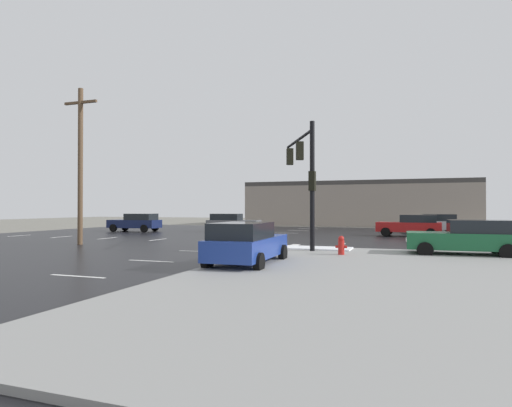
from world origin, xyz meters
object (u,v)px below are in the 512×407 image
(sedan_grey, at_px, (232,222))
(sedan_red, at_px, (411,225))
(sedan_blue, at_px, (246,243))
(sedan_navy, at_px, (136,222))
(fire_hydrant, at_px, (341,245))
(utility_pole_mid, at_px, (80,163))
(traffic_signal_mast, at_px, (304,167))
(sedan_green, at_px, (467,237))
(sedan_silver, at_px, (432,223))

(sedan_grey, height_order, sedan_red, same)
(sedan_grey, distance_m, sedan_blue, 22.11)
(sedan_navy, bearing_deg, fire_hydrant, 142.34)
(utility_pole_mid, bearing_deg, sedan_grey, 77.73)
(traffic_signal_mast, relative_size, utility_pole_mid, 0.67)
(sedan_red, bearing_deg, sedan_grey, 0.33)
(fire_hydrant, height_order, sedan_navy, sedan_navy)
(sedan_red, xyz_separation_m, sedan_navy, (-22.83, -1.29, 0.00))
(sedan_green, bearing_deg, sedan_navy, -26.47)
(sedan_grey, xyz_separation_m, utility_pole_mid, (-3.21, -14.75, 3.83))
(utility_pole_mid, bearing_deg, sedan_silver, 42.81)
(sedan_green, distance_m, utility_pole_mid, 20.36)
(traffic_signal_mast, height_order, sedan_blue, traffic_signal_mast)
(fire_hydrant, height_order, sedan_grey, sedan_grey)
(sedan_blue, bearing_deg, sedan_green, -54.50)
(traffic_signal_mast, relative_size, sedan_navy, 1.29)
(sedan_green, height_order, sedan_red, same)
(sedan_red, relative_size, sedan_navy, 1.01)
(sedan_blue, bearing_deg, sedan_navy, 42.20)
(fire_hydrant, relative_size, sedan_silver, 0.17)
(fire_hydrant, bearing_deg, sedan_silver, 76.99)
(utility_pole_mid, bearing_deg, fire_hydrant, -5.72)
(sedan_navy, bearing_deg, sedan_green, 151.60)
(sedan_green, bearing_deg, utility_pole_mid, 0.58)
(sedan_grey, bearing_deg, fire_hydrant, -58.25)
(sedan_grey, xyz_separation_m, sedan_red, (14.62, -0.94, 0.00))
(sedan_silver, bearing_deg, sedan_red, 67.58)
(sedan_grey, relative_size, sedan_navy, 1.01)
(sedan_green, height_order, sedan_grey, same)
(fire_hydrant, xyz_separation_m, sedan_red, (2.87, 15.31, 0.32))
(sedan_grey, bearing_deg, traffic_signal_mast, -59.10)
(sedan_red, bearing_deg, traffic_signal_mast, 72.23)
(sedan_red, height_order, utility_pole_mid, utility_pole_mid)
(traffic_signal_mast, xyz_separation_m, sedan_green, (7.23, -0.69, -3.29))
(fire_hydrant, height_order, sedan_silver, sedan_silver)
(utility_pole_mid, bearing_deg, sedan_red, 37.76)
(sedan_green, relative_size, sedan_red, 0.98)
(fire_hydrant, distance_m, utility_pole_mid, 15.60)
(sedan_green, relative_size, sedan_grey, 0.98)
(sedan_green, distance_m, sedan_navy, 27.76)
(traffic_signal_mast, distance_m, sedan_silver, 18.51)
(traffic_signal_mast, relative_size, sedan_green, 1.31)
(fire_hydrant, bearing_deg, sedan_red, 79.39)
(sedan_navy, height_order, sedan_silver, same)
(sedan_green, height_order, sedan_silver, same)
(sedan_silver, bearing_deg, sedan_grey, 10.30)
(sedan_grey, height_order, sedan_blue, same)
(fire_hydrant, distance_m, sedan_blue, 4.85)
(sedan_blue, relative_size, sedan_silver, 1.00)
(sedan_green, distance_m, sedan_blue, 9.77)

